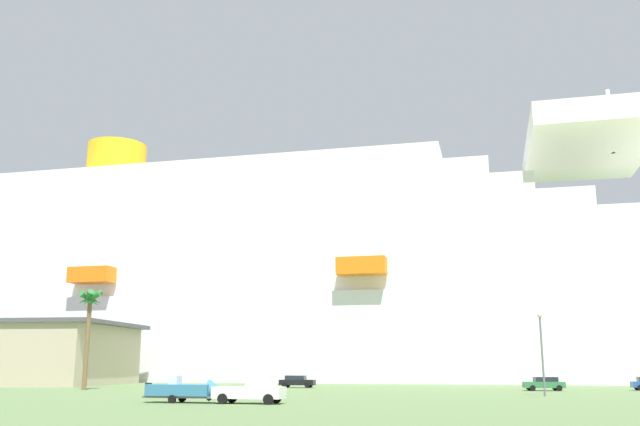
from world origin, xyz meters
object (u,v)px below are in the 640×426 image
Objects in this scene: cruise_ship at (252,294)px; parked_car_black_coupe at (297,381)px; street_lamp at (541,341)px; pickup_truck at (252,390)px; small_boat_on_trailer at (188,390)px; palm_tree at (90,308)px; parked_car_green_wagon at (544,383)px.

cruise_ship is 44.42m from parked_car_black_coupe.
pickup_truck is at bearing -145.26° from street_lamp.
parked_car_black_coupe is at bearing -66.90° from cruise_ship.
small_boat_on_trailer is 0.93× the size of street_lamp.
cruise_ship is 43.77× the size of pickup_truck.
palm_tree is (-21.84, 25.06, 8.87)m from small_boat_on_trailer.
cruise_ship reaches higher than street_lamp.
street_lamp is 15.46m from parked_car_green_wagon.
cruise_ship reaches higher than palm_tree.
parked_car_green_wagon is at bearing 6.64° from palm_tree.
street_lamp is (24.90, 17.26, 4.24)m from pickup_truck.
palm_tree reaches higher than small_boat_on_trailer.
pickup_truck is 0.76× the size of small_boat_on_trailer.
small_boat_on_trailer is 1.58× the size of parked_car_black_coupe.
palm_tree is at bearing 136.85° from pickup_truck.
street_lamp reaches higher than parked_car_green_wagon.
cruise_ship is 80.36m from pickup_truck.
pickup_truck is at bearing -43.15° from palm_tree.
cruise_ship is 74.97m from street_lamp.
small_boat_on_trailer is 37.58m from parked_car_black_coupe.
street_lamp is at bearing 28.90° from small_boat_on_trailer.
pickup_truck is 38.41m from palm_tree.
parked_car_green_wagon is at bearing -11.32° from parked_car_black_coupe.
small_boat_on_trailer is (-5.44, 0.52, -0.08)m from pickup_truck.
pickup_truck is 5.46m from small_boat_on_trailer.
cruise_ship is 31.05× the size of street_lamp.
parked_car_green_wagon is at bearing 81.38° from street_lamp.
small_boat_on_trailer is 0.62× the size of palm_tree.
parked_car_black_coupe is (-30.72, 6.15, -0.00)m from parked_car_green_wagon.
cruise_ship is 51.70m from palm_tree.
cruise_ship reaches higher than parked_car_black_coupe.
palm_tree reaches higher than parked_car_black_coupe.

